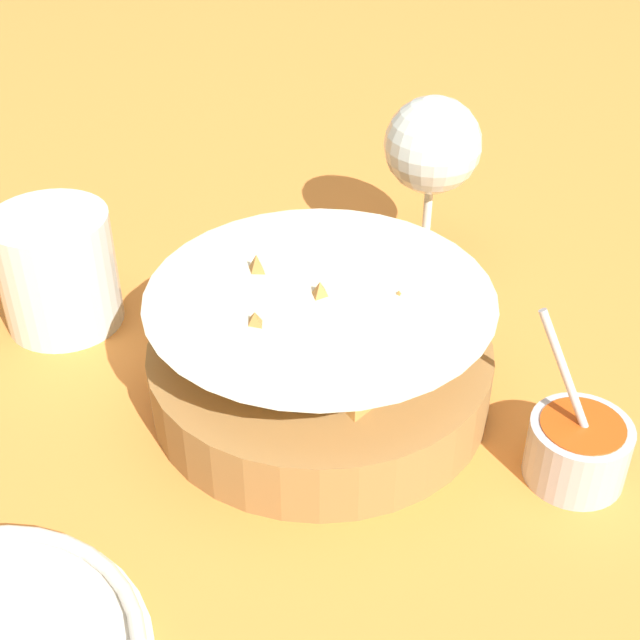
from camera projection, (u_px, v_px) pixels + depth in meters
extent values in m
plane|color=orange|center=(375.00, 413.00, 0.59)|extent=(4.00, 4.00, 0.00)
cylinder|color=olive|center=(320.00, 371.00, 0.59)|extent=(0.22, 0.22, 0.04)
cone|color=beige|center=(320.00, 346.00, 0.57)|extent=(0.22, 0.22, 0.08)
cylinder|color=#3D842D|center=(320.00, 369.00, 0.59)|extent=(0.17, 0.17, 0.01)
pyramid|color=#B77A38|center=(258.00, 298.00, 0.59)|extent=(0.06, 0.05, 0.07)
pyramid|color=#B77A38|center=(257.00, 354.00, 0.54)|extent=(0.09, 0.08, 0.06)
pyramid|color=#B77A38|center=(358.00, 376.00, 0.53)|extent=(0.07, 0.08, 0.05)
pyramid|color=#B77A38|center=(397.00, 327.00, 0.57)|extent=(0.09, 0.08, 0.06)
pyramid|color=#B77A38|center=(320.00, 324.00, 0.56)|extent=(0.07, 0.08, 0.06)
cylinder|color=#B7B7BC|center=(577.00, 451.00, 0.53)|extent=(0.06, 0.06, 0.04)
cylinder|color=#CC4C14|center=(579.00, 442.00, 0.53)|extent=(0.05, 0.05, 0.03)
cylinder|color=#B7B7BC|center=(572.00, 391.00, 0.51)|extent=(0.05, 0.00, 0.10)
cylinder|color=silver|center=(424.00, 256.00, 0.74)|extent=(0.07, 0.07, 0.00)
cylinder|color=silver|center=(427.00, 219.00, 0.72)|extent=(0.01, 0.01, 0.07)
sphere|color=silver|center=(433.00, 145.00, 0.68)|extent=(0.08, 0.08, 0.08)
sphere|color=beige|center=(432.00, 156.00, 0.69)|extent=(0.05, 0.05, 0.05)
cylinder|color=silver|center=(57.00, 270.00, 0.65)|extent=(0.09, 0.09, 0.09)
cylinder|color=orange|center=(60.00, 282.00, 0.65)|extent=(0.07, 0.07, 0.06)
torus|color=silver|center=(13.00, 249.00, 0.67)|extent=(0.06, 0.01, 0.06)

